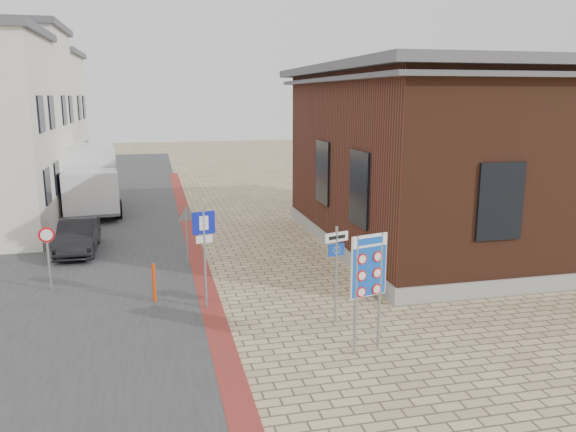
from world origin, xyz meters
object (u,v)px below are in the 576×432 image
sedan (78,236)px  parking_sign (204,240)px  essen_sign (336,259)px  bollard (154,283)px  box_truck (89,179)px  border_sign (369,268)px

sedan → parking_sign: bearing=-58.8°
essen_sign → bollard: 5.27m
box_truck → parking_sign: (4.39, -14.33, 0.24)m
sedan → essen_sign: 11.15m
parking_sign → essen_sign: bearing=-40.0°
essen_sign → bollard: size_ratio=2.25×
box_truck → bollard: box_truck is taller
essen_sign → parking_sign: size_ratio=0.90×
box_truck → parking_sign: size_ratio=2.33×
bollard → essen_sign: bearing=-29.1°
box_truck → essen_sign: size_ratio=2.58×
border_sign → bollard: border_sign is taller
essen_sign → bollard: bearing=133.3°
essen_sign → bollard: essen_sign is taller
parking_sign → border_sign: bearing=-58.3°
parking_sign → bollard: size_ratio=2.50×
border_sign → parking_sign: bearing=117.8°
essen_sign → border_sign: bearing=-102.8°
border_sign → parking_sign: 4.80m
sedan → box_truck: box_truck is taller
sedan → parking_sign: (4.07, -6.73, 1.31)m
sedan → box_truck: (-0.31, 7.60, 1.07)m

